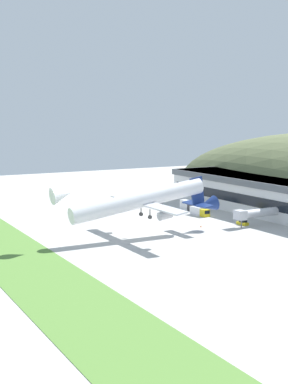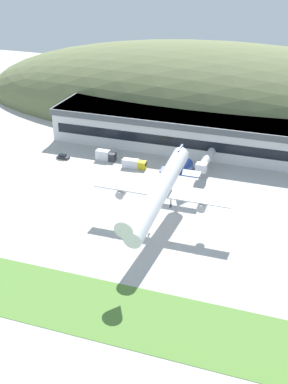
# 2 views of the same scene
# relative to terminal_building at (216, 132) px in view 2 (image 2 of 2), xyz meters

# --- Properties ---
(ground_plane) EXTENTS (350.26, 350.26, 0.00)m
(ground_plane) POSITION_rel_terminal_building_xyz_m (-6.34, -55.44, -6.97)
(ground_plane) COLOR #B7B5AF
(grass_strip_foreground) EXTENTS (315.23, 18.81, 0.08)m
(grass_strip_foreground) POSITION_rel_terminal_building_xyz_m (-6.34, -94.25, -6.93)
(grass_strip_foreground) COLOR #568438
(grass_strip_foreground) RESTS_ON ground_plane
(hill_backdrop) EXTENTS (226.51, 89.27, 57.02)m
(hill_backdrop) POSITION_rel_terminal_building_xyz_m (-6.93, 45.05, -6.97)
(hill_backdrop) COLOR #667047
(hill_backdrop) RESTS_ON ground_plane
(terminal_building) EXTENTS (119.60, 22.18, 12.32)m
(terminal_building) POSITION_rel_terminal_building_xyz_m (0.00, 0.00, 0.00)
(terminal_building) COLOR silver
(terminal_building) RESTS_ON ground_plane
(jetway_0) EXTENTS (3.38, 16.00, 5.43)m
(jetway_0) POSITION_rel_terminal_building_xyz_m (1.01, -19.37, -2.98)
(jetway_0) COLOR silver
(jetway_0) RESTS_ON ground_plane
(cargo_airplane) EXTENTS (37.25, 51.91, 11.57)m
(cargo_airplane) POSITION_rel_terminal_building_xyz_m (-2.03, -57.51, 3.58)
(cargo_airplane) COLOR silver
(service_car_0) EXTENTS (3.90, 2.11, 1.63)m
(service_car_0) POSITION_rel_terminal_building_xyz_m (-2.24, -21.29, -6.30)
(service_car_0) COLOR gold
(service_car_0) RESTS_ON ground_plane
(service_car_2) EXTENTS (4.31, 1.97, 1.52)m
(service_car_2) POSITION_rel_terminal_building_xyz_m (-48.01, -24.79, -6.34)
(service_car_2) COLOR #333338
(service_car_2) RESTS_ON ground_plane
(fuel_truck) EXTENTS (6.99, 2.76, 3.37)m
(fuel_truck) POSITION_rel_terminal_building_xyz_m (-33.66, -20.81, -5.38)
(fuel_truck) COLOR #333338
(fuel_truck) RESTS_ON ground_plane
(box_truck) EXTENTS (8.20, 3.07, 2.81)m
(box_truck) POSITION_rel_terminal_building_xyz_m (-22.19, -23.66, -5.61)
(box_truck) COLOR gold
(box_truck) RESTS_ON ground_plane
(traffic_cone_0) EXTENTS (0.52, 0.52, 0.58)m
(traffic_cone_0) POSITION_rel_terminal_building_xyz_m (-5.90, -34.66, -6.69)
(traffic_cone_0) COLOR orange
(traffic_cone_0) RESTS_ON ground_plane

